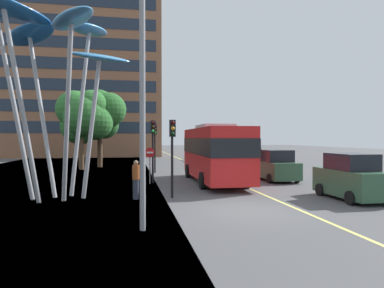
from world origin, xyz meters
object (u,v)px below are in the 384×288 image
at_px(traffic_light_island_mid, 155,138).
at_px(no_entry_sign, 150,160).
at_px(car_parked_near, 351,178).
at_px(leaf_sculpture, 44,39).
at_px(traffic_light_kerb_near, 172,142).
at_px(car_far_side, 207,152).
at_px(street_lamp, 153,52).
at_px(car_side_street, 226,154).
at_px(red_bus, 215,151).
at_px(car_parked_far, 248,159).
at_px(traffic_light_kerb_far, 153,138).
at_px(pedestrian, 136,180).
at_px(car_parked_mid, 275,166).

xyz_separation_m(traffic_light_island_mid, no_entry_sign, (-0.77, -6.54, -1.34)).
bearing_deg(car_parked_near, no_entry_sign, 141.51).
relative_size(leaf_sculpture, traffic_light_kerb_near, 2.43).
height_order(car_far_side, street_lamp, street_lamp).
bearing_deg(car_side_street, red_bus, -108.35).
relative_size(red_bus, no_entry_sign, 4.31).
bearing_deg(car_parked_far, car_side_street, 89.55).
bearing_deg(traffic_light_kerb_far, street_lamp, -93.62).
height_order(traffic_light_kerb_near, pedestrian, traffic_light_kerb_near).
distance_m(traffic_light_kerb_far, car_parked_mid, 8.41).
bearing_deg(traffic_light_kerb_near, car_parked_near, -12.39).
height_order(car_side_street, no_entry_sign, car_side_street).
distance_m(leaf_sculpture, traffic_light_kerb_far, 8.58).
xyz_separation_m(car_parked_near, no_entry_sign, (-8.91, 7.08, 0.51)).
bearing_deg(leaf_sculpture, no_entry_sign, 42.19).
height_order(red_bus, traffic_light_kerb_near, traffic_light_kerb_near).
bearing_deg(traffic_light_island_mid, no_entry_sign, -96.70).
bearing_deg(car_parked_mid, car_parked_near, -86.01).
xyz_separation_m(car_far_side, street_lamp, (-8.98, -32.31, 4.43)).
relative_size(red_bus, traffic_light_island_mid, 2.45).
bearing_deg(traffic_light_kerb_near, car_parked_mid, 35.80).
bearing_deg(red_bus, pedestrian, -134.24).
bearing_deg(car_side_street, traffic_light_kerb_near, -112.37).
distance_m(traffic_light_island_mid, car_parked_far, 8.56).
height_order(traffic_light_kerb_far, car_far_side, traffic_light_kerb_far).
relative_size(leaf_sculpture, pedestrian, 4.97).
height_order(leaf_sculpture, traffic_light_kerb_far, leaf_sculpture).
height_order(traffic_light_kerb_far, car_parked_near, traffic_light_kerb_far).
xyz_separation_m(red_bus, car_parked_far, (4.94, 7.63, -1.07)).
bearing_deg(street_lamp, car_parked_far, 62.41).
xyz_separation_m(traffic_light_kerb_far, traffic_light_island_mid, (0.56, 6.16, -0.00)).
distance_m(car_parked_far, no_entry_sign, 11.80).
bearing_deg(no_entry_sign, car_side_street, 58.68).
distance_m(traffic_light_kerb_far, car_far_side, 22.82).
xyz_separation_m(traffic_light_kerb_far, car_far_side, (8.28, 21.19, -1.79)).
relative_size(car_side_street, car_far_side, 0.93).
height_order(traffic_light_kerb_far, car_side_street, traffic_light_kerb_far).
bearing_deg(no_entry_sign, street_lamp, -92.65).
relative_size(leaf_sculpture, traffic_light_kerb_far, 2.28).
bearing_deg(car_parked_near, traffic_light_island_mid, 120.87).
xyz_separation_m(leaf_sculpture, traffic_light_kerb_far, (5.28, 4.98, -4.57)).
bearing_deg(car_parked_far, no_entry_sign, -140.23).
relative_size(red_bus, car_far_side, 2.25).
distance_m(traffic_light_kerb_near, pedestrian, 2.46).
bearing_deg(traffic_light_kerb_near, car_parked_far, 57.15).
distance_m(traffic_light_kerb_far, no_entry_sign, 1.41).
distance_m(car_parked_near, car_parked_mid, 7.31).
bearing_deg(leaf_sculpture, car_parked_mid, 19.65).
distance_m(traffic_light_island_mid, car_parked_near, 15.97).
bearing_deg(car_parked_far, traffic_light_kerb_near, -122.85).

